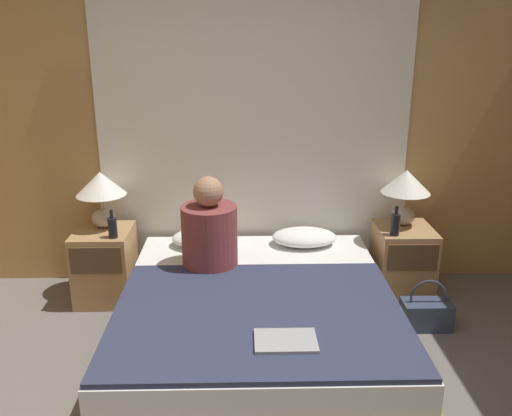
# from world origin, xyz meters

# --- Properties ---
(wall_back) EXTENTS (4.64, 0.06, 2.50)m
(wall_back) POSITION_xyz_m (0.00, 2.06, 1.25)
(wall_back) COLOR tan
(wall_back) RESTS_ON ground_plane
(curtain_panel) EXTENTS (2.53, 0.03, 2.19)m
(curtain_panel) POSITION_xyz_m (0.00, 2.00, 1.09)
(curtain_panel) COLOR silver
(curtain_panel) RESTS_ON ground_plane
(bed) EXTENTS (1.70, 1.94, 0.39)m
(bed) POSITION_xyz_m (0.00, 0.98, 0.19)
(bed) COLOR olive
(bed) RESTS_ON ground_plane
(nightstand_left) EXTENTS (0.41, 0.46, 0.54)m
(nightstand_left) POSITION_xyz_m (-1.11, 1.68, 0.27)
(nightstand_left) COLOR #A87F51
(nightstand_left) RESTS_ON ground_plane
(nightstand_right) EXTENTS (0.41, 0.46, 0.54)m
(nightstand_right) POSITION_xyz_m (1.11, 1.68, 0.27)
(nightstand_right) COLOR #A87F51
(nightstand_right) RESTS_ON ground_plane
(lamp_left) EXTENTS (0.36, 0.36, 0.42)m
(lamp_left) POSITION_xyz_m (-1.11, 1.76, 0.83)
(lamp_left) COLOR #B2A899
(lamp_left) RESTS_ON nightstand_left
(lamp_right) EXTENTS (0.36, 0.36, 0.42)m
(lamp_right) POSITION_xyz_m (1.11, 1.76, 0.83)
(lamp_right) COLOR #B2A899
(lamp_right) RESTS_ON nightstand_right
(pillow_left) EXTENTS (0.48, 0.33, 0.12)m
(pillow_left) POSITION_xyz_m (-0.37, 1.74, 0.45)
(pillow_left) COLOR white
(pillow_left) RESTS_ON bed
(pillow_right) EXTENTS (0.48, 0.33, 0.12)m
(pillow_right) POSITION_xyz_m (0.37, 1.74, 0.45)
(pillow_right) COLOR white
(pillow_right) RESTS_ON bed
(blanket_on_bed) EXTENTS (1.64, 1.28, 0.03)m
(blanket_on_bed) POSITION_xyz_m (0.00, 0.68, 0.41)
(blanket_on_bed) COLOR #2D334C
(blanket_on_bed) RESTS_ON bed
(person_left_in_bed) EXTENTS (0.37, 0.37, 0.63)m
(person_left_in_bed) POSITION_xyz_m (-0.31, 1.36, 0.65)
(person_left_in_bed) COLOR brown
(person_left_in_bed) RESTS_ON bed
(beer_bottle_on_left_stand) EXTENTS (0.06, 0.06, 0.20)m
(beer_bottle_on_left_stand) POSITION_xyz_m (-1.00, 1.54, 0.62)
(beer_bottle_on_left_stand) COLOR black
(beer_bottle_on_left_stand) RESTS_ON nightstand_left
(beer_bottle_on_right_stand) EXTENTS (0.06, 0.06, 0.22)m
(beer_bottle_on_right_stand) POSITION_xyz_m (0.99, 1.54, 0.62)
(beer_bottle_on_right_stand) COLOR black
(beer_bottle_on_right_stand) RESTS_ON nightstand_right
(laptop_on_bed) EXTENTS (0.32, 0.22, 0.02)m
(laptop_on_bed) POSITION_xyz_m (0.13, 0.36, 0.43)
(laptop_on_bed) COLOR #9EA0A5
(laptop_on_bed) RESTS_ON blanket_on_bed
(handbag_on_floor) EXTENTS (0.33, 0.18, 0.35)m
(handbag_on_floor) POSITION_xyz_m (1.15, 1.19, 0.11)
(handbag_on_floor) COLOR #333D56
(handbag_on_floor) RESTS_ON ground_plane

